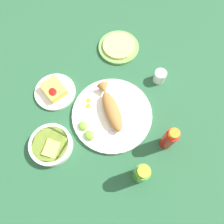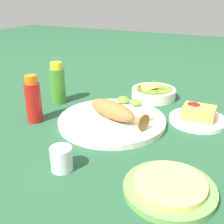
{
  "view_description": "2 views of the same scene",
  "coord_description": "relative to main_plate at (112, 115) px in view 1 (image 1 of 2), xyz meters",
  "views": [
    {
      "loc": [
        0.25,
        -0.21,
        0.86
      ],
      "look_at": [
        0.0,
        0.0,
        0.04
      ],
      "focal_mm": 35.0,
      "sensor_mm": 36.0,
      "label": 1
    },
    {
      "loc": [
        -0.34,
        0.72,
        0.39
      ],
      "look_at": [
        0.0,
        0.0,
        0.04
      ],
      "focal_mm": 45.0,
      "sensor_mm": 36.0,
      "label": 2
    }
  ],
  "objects": [
    {
      "name": "fried_fish",
      "position": [
        -0.01,
        0.01,
        0.04
      ],
      "size": [
        0.22,
        0.13,
        0.05
      ],
      "rotation": [
        0.0,
        0.0,
        -0.36
      ],
      "color": "#996633",
      "rests_on": "main_plate"
    },
    {
      "name": "hot_sauce_bottle_green",
      "position": [
        0.26,
        -0.08,
        0.06
      ],
      "size": [
        0.05,
        0.05,
        0.15
      ],
      "color": "#3D8428",
      "rests_on": "ground_plane"
    },
    {
      "name": "fork_far",
      "position": [
        0.09,
        0.01,
        0.01
      ],
      "size": [
        0.1,
        0.17,
        0.0
      ],
      "rotation": [
        0.0,
        0.0,
        7.38
      ],
      "color": "silver",
      "rests_on": "main_plate"
    },
    {
      "name": "fries_pile",
      "position": [
        -0.24,
        -0.12,
        0.02
      ],
      "size": [
        0.1,
        0.08,
        0.04
      ],
      "color": "gold",
      "rests_on": "side_plate_fries"
    },
    {
      "name": "tortilla_stack",
      "position": [
        -0.25,
        0.24,
        0.01
      ],
      "size": [
        0.15,
        0.15,
        0.01
      ],
      "primitive_type": "cylinder",
      "color": "#E0C666",
      "rests_on": "tortilla_plate"
    },
    {
      "name": "side_plate_fries",
      "position": [
        -0.24,
        -0.12,
        -0.0
      ],
      "size": [
        0.18,
        0.18,
        0.01
      ],
      "primitive_type": "cylinder",
      "color": "white",
      "rests_on": "ground_plane"
    },
    {
      "name": "main_plate",
      "position": [
        0.0,
        0.0,
        0.0
      ],
      "size": [
        0.33,
        0.33,
        0.02
      ],
      "primitive_type": "cylinder",
      "color": "white",
      "rests_on": "ground_plane"
    },
    {
      "name": "tortilla_plate",
      "position": [
        -0.25,
        0.24,
        -0.0
      ],
      "size": [
        0.19,
        0.19,
        0.01
      ],
      "primitive_type": "cylinder",
      "color": "#6B9E4C",
      "rests_on": "ground_plane"
    },
    {
      "name": "carrot_slice_near",
      "position": [
        -0.09,
        -0.06,
        0.01
      ],
      "size": [
        0.02,
        0.02,
        0.0
      ],
      "primitive_type": "cylinder",
      "color": "orange",
      "rests_on": "main_plate"
    },
    {
      "name": "fork_near",
      "position": [
        0.07,
        0.05,
        0.01
      ],
      "size": [
        0.15,
        0.13,
        0.0
      ],
      "rotation": [
        0.0,
        0.0,
        6.98
      ],
      "color": "silver",
      "rests_on": "main_plate"
    },
    {
      "name": "lime_wedge_side",
      "position": [
        0.02,
        -0.13,
        0.02
      ],
      "size": [
        0.04,
        0.04,
        0.02
      ],
      "primitive_type": "ellipsoid",
      "color": "#6BB233",
      "rests_on": "main_plate"
    },
    {
      "name": "ground_plane",
      "position": [
        0.0,
        0.0,
        -0.01
      ],
      "size": [
        4.0,
        4.0,
        0.0
      ],
      "primitive_type": "plane",
      "color": "#235133"
    },
    {
      "name": "hot_sauce_bottle_red",
      "position": [
        0.23,
        0.09,
        0.06
      ],
      "size": [
        0.05,
        0.05,
        0.15
      ],
      "color": "#B21914",
      "rests_on": "ground_plane"
    },
    {
      "name": "salt_cup",
      "position": [
        -0.0,
        0.27,
        0.02
      ],
      "size": [
        0.05,
        0.05,
        0.06
      ],
      "color": "silver",
      "rests_on": "ground_plane"
    },
    {
      "name": "guacamole_bowl",
      "position": [
        -0.05,
        -0.27,
        0.01
      ],
      "size": [
        0.17,
        0.17,
        0.05
      ],
      "color": "white",
      "rests_on": "ground_plane"
    },
    {
      "name": "lime_wedge_main",
      "position": [
        -0.03,
        -0.13,
        0.02
      ],
      "size": [
        0.04,
        0.03,
        0.02
      ],
      "primitive_type": "ellipsoid",
      "color": "#6BB233",
      "rests_on": "main_plate"
    },
    {
      "name": "carrot_slice_mid",
      "position": [
        -0.11,
        -0.04,
        0.01
      ],
      "size": [
        0.02,
        0.02,
        0.0
      ],
      "primitive_type": "cylinder",
      "color": "orange",
      "rests_on": "main_plate"
    }
  ]
}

